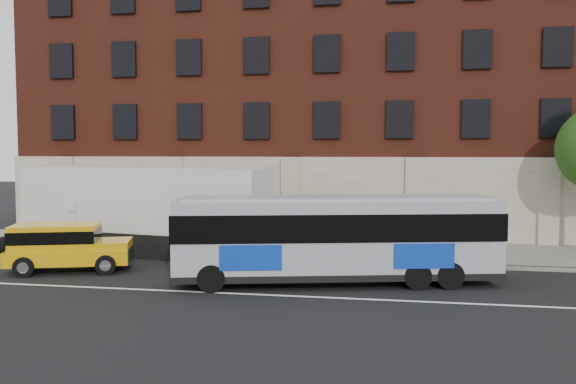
% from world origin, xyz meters
% --- Properties ---
extents(ground, '(120.00, 120.00, 0.00)m').
position_xyz_m(ground, '(0.00, 0.00, 0.00)').
color(ground, black).
rests_on(ground, ground).
extents(sidewalk, '(60.00, 6.00, 0.15)m').
position_xyz_m(sidewalk, '(0.00, 9.00, 0.07)').
color(sidewalk, gray).
rests_on(sidewalk, ground).
extents(kerb, '(60.00, 0.25, 0.15)m').
position_xyz_m(kerb, '(0.00, 6.00, 0.07)').
color(kerb, gray).
rests_on(kerb, ground).
extents(lane_line, '(60.00, 0.12, 0.01)m').
position_xyz_m(lane_line, '(0.00, 0.50, 0.01)').
color(lane_line, white).
rests_on(lane_line, ground).
extents(building, '(30.00, 12.10, 15.00)m').
position_xyz_m(building, '(-0.01, 16.92, 7.58)').
color(building, maroon).
rests_on(building, sidewalk).
extents(sign_pole, '(0.30, 0.20, 2.50)m').
position_xyz_m(sign_pole, '(-8.50, 6.15, 1.45)').
color(sign_pole, slate).
rests_on(sign_pole, ground).
extents(city_bus, '(11.03, 4.76, 2.96)m').
position_xyz_m(city_bus, '(3.17, 2.47, 1.63)').
color(city_bus, '#A5A6AF').
rests_on(city_bus, ground).
extents(yellow_suv, '(4.75, 3.09, 1.77)m').
position_xyz_m(yellow_suv, '(-6.96, 2.76, 1.01)').
color(yellow_suv, '#F6B40D').
rests_on(yellow_suv, ground).
extents(shipping_container, '(11.44, 4.19, 3.74)m').
position_xyz_m(shipping_container, '(-5.61, 6.81, 1.85)').
color(shipping_container, black).
rests_on(shipping_container, ground).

